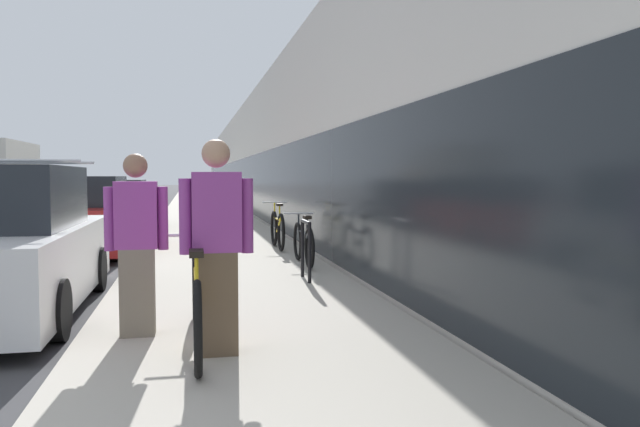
% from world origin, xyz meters
% --- Properties ---
extents(sidewalk_slab, '(3.30, 70.00, 0.11)m').
position_xyz_m(sidewalk_slab, '(5.60, 21.00, 0.05)').
color(sidewalk_slab, '#BCB5A5').
rests_on(sidewalk_slab, ground).
extents(storefront_facade, '(10.01, 70.00, 4.71)m').
position_xyz_m(storefront_facade, '(12.28, 29.00, 2.35)').
color(storefront_facade, silver).
rests_on(storefront_facade, ground).
extents(tandem_bicycle, '(0.52, 2.53, 0.90)m').
position_xyz_m(tandem_bicycle, '(5.03, 1.45, 0.49)').
color(tandem_bicycle, black).
rests_on(tandem_bicycle, sidewalk_slab).
extents(person_rider, '(0.60, 0.23, 1.76)m').
position_xyz_m(person_rider, '(5.20, 1.14, 1.00)').
color(person_rider, brown).
rests_on(person_rider, sidewalk_slab).
extents(person_bystander, '(0.57, 0.22, 1.67)m').
position_xyz_m(person_bystander, '(4.50, 1.90, 0.95)').
color(person_bystander, '#756B5B').
rests_on(person_bystander, sidewalk_slab).
extents(bike_rack_hoop, '(0.05, 0.60, 0.84)m').
position_xyz_m(bike_rack_hoop, '(6.58, 4.60, 0.62)').
color(bike_rack_hoop, black).
rests_on(bike_rack_hoop, sidewalk_slab).
extents(cruiser_bike_nearest, '(0.52, 1.75, 0.84)m').
position_xyz_m(cruiser_bike_nearest, '(6.82, 6.12, 0.47)').
color(cruiser_bike_nearest, black).
rests_on(cruiser_bike_nearest, sidewalk_slab).
extents(cruiser_bike_middle, '(0.52, 1.76, 0.94)m').
position_xyz_m(cruiser_bike_middle, '(6.72, 8.48, 0.50)').
color(cruiser_bike_middle, black).
rests_on(cruiser_bike_middle, sidewalk_slab).
extents(parked_sedan_curbside, '(1.91, 4.47, 1.76)m').
position_xyz_m(parked_sedan_curbside, '(2.89, 3.59, 0.76)').
color(parked_sedan_curbside, white).
rests_on(parked_sedan_curbside, ground).
extents(vintage_roadster_curbside, '(1.92, 4.19, 1.57)m').
position_xyz_m(vintage_roadster_curbside, '(2.84, 9.26, 0.72)').
color(vintage_roadster_curbside, maroon).
rests_on(vintage_roadster_curbside, ground).
extents(parked_sedan_far, '(1.93, 4.03, 1.47)m').
position_xyz_m(parked_sedan_far, '(2.90, 14.67, 0.66)').
color(parked_sedan_far, black).
rests_on(parked_sedan_far, ground).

